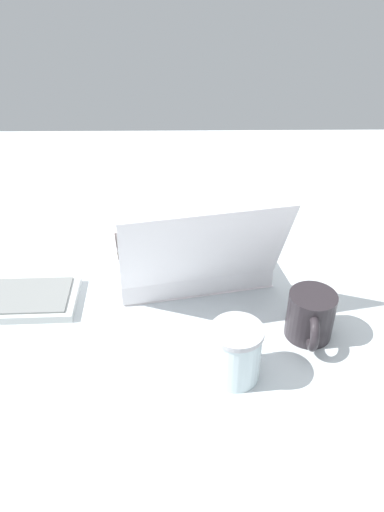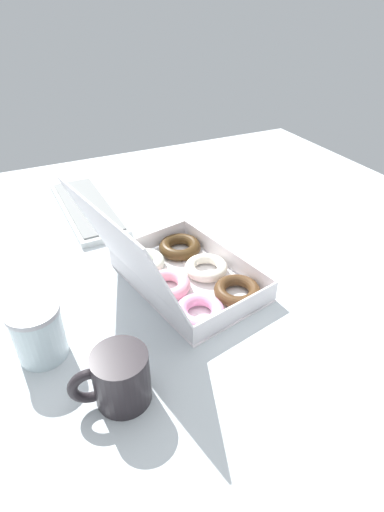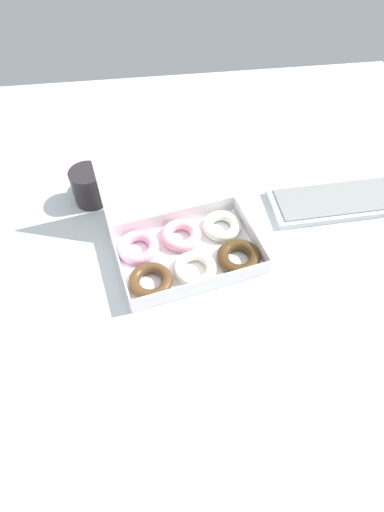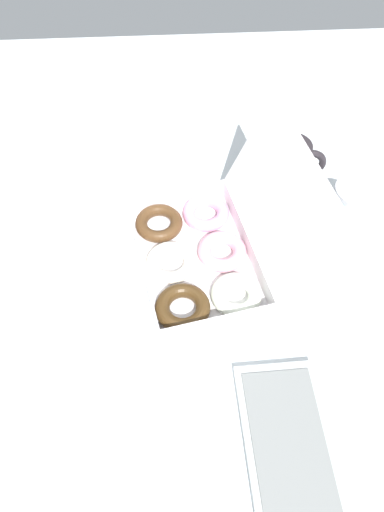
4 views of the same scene
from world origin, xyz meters
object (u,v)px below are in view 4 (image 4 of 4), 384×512
at_px(donut_box, 205,251).
at_px(keyboard, 297,490).
at_px(glass_jar, 352,208).
at_px(coffee_mug, 291,161).

distance_m(donut_box, keyboard, 0.47).
height_order(donut_box, keyboard, donut_box).
xyz_separation_m(donut_box, keyboard, (0.46, 0.11, -0.02)).
bearing_deg(glass_jar, keyboard, -21.35).
bearing_deg(keyboard, donut_box, -166.31).
distance_m(donut_box, coffee_mug, 0.32).
distance_m(keyboard, glass_jar, 0.58).
relative_size(keyboard, coffee_mug, 3.15).
relative_size(coffee_mug, glass_jar, 1.18).
bearing_deg(glass_jar, donut_box, -76.12).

